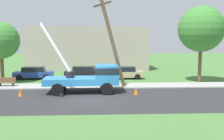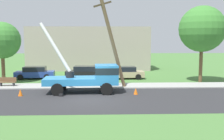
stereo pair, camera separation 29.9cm
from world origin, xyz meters
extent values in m
plane|color=#477538|center=(0.00, 12.00, 0.00)|extent=(120.00, 120.00, 0.00)
cube|color=#2B2B2D|center=(0.00, 0.00, 0.00)|extent=(80.00, 8.42, 0.01)
cube|color=#9E9E99|center=(0.00, 5.61, 0.05)|extent=(80.00, 2.81, 0.10)
cube|color=#2D84C6|center=(-1.83, 2.57, 1.02)|extent=(4.39, 2.57, 0.55)
cube|color=#2D84C6|center=(1.27, 2.69, 1.55)|extent=(1.99, 2.47, 1.60)
cube|color=#19232D|center=(1.27, 2.69, 1.90)|extent=(2.01, 2.49, 0.56)
cylinder|color=black|center=(-1.81, 2.57, 1.55)|extent=(0.70, 0.70, 0.50)
cylinder|color=silver|center=(-3.11, 3.17, 3.85)|extent=(2.93, 1.55, 4.26)
cube|color=black|center=(-2.37, 1.10, 0.10)|extent=(0.31, 0.31, 0.20)
cube|color=black|center=(-2.49, 4.00, 0.10)|extent=(0.31, 0.31, 0.20)
cylinder|color=black|center=(1.27, 1.49, 0.50)|extent=(1.00, 0.30, 1.00)
cylinder|color=black|center=(1.18, 3.89, 0.50)|extent=(1.00, 0.30, 1.00)
cylinder|color=black|center=(-2.69, 1.34, 0.50)|extent=(1.00, 0.30, 1.00)
cylinder|color=black|center=(-2.79, 3.73, 0.50)|extent=(1.00, 0.30, 1.00)
cylinder|color=brown|center=(1.86, 4.22, 4.29)|extent=(2.75, 1.84, 8.68)
cube|color=brown|center=(0.97, 3.68, 7.55)|extent=(1.59, 1.05, 0.70)
cone|color=orange|center=(3.67, 1.63, 0.28)|extent=(0.36, 0.36, 0.56)
cone|color=orange|center=(-5.63, 1.33, 0.28)|extent=(0.36, 0.36, 0.56)
cube|color=#263F99|center=(-6.88, 10.89, 0.55)|extent=(4.52, 2.13, 0.65)
cube|color=black|center=(-6.88, 10.89, 1.15)|extent=(2.58, 1.84, 0.55)
cylinder|color=black|center=(-5.37, 10.10, 0.32)|extent=(0.64, 0.22, 0.64)
cylinder|color=black|center=(-5.50, 11.89, 0.32)|extent=(0.64, 0.22, 0.64)
cylinder|color=black|center=(-8.26, 9.88, 0.32)|extent=(0.64, 0.22, 0.64)
cylinder|color=black|center=(-8.40, 11.67, 0.32)|extent=(0.64, 0.22, 0.64)
cube|color=black|center=(-1.14, 11.23, 0.55)|extent=(4.46, 1.95, 0.65)
cube|color=black|center=(-1.14, 11.23, 1.15)|extent=(2.52, 1.74, 0.55)
cylinder|color=black|center=(0.28, 10.27, 0.32)|extent=(0.64, 0.22, 0.64)
cylinder|color=black|center=(0.34, 12.07, 0.32)|extent=(0.64, 0.22, 0.64)
cylinder|color=black|center=(-2.62, 10.38, 0.32)|extent=(0.64, 0.22, 0.64)
cylinder|color=black|center=(-2.56, 12.18, 0.32)|extent=(0.64, 0.22, 0.64)
cube|color=tan|center=(3.51, 10.54, 0.55)|extent=(4.45, 1.92, 0.65)
cube|color=black|center=(3.51, 10.54, 1.15)|extent=(2.51, 1.72, 0.55)
cylinder|color=black|center=(4.99, 9.68, 0.32)|extent=(0.64, 0.22, 0.64)
cylinder|color=black|center=(4.94, 11.48, 0.32)|extent=(0.64, 0.22, 0.64)
cylinder|color=black|center=(2.09, 9.61, 0.32)|extent=(0.64, 0.22, 0.64)
cylinder|color=black|center=(2.04, 11.40, 0.32)|extent=(0.64, 0.22, 0.64)
cube|color=brown|center=(-8.18, 5.61, 0.45)|extent=(1.60, 0.44, 0.06)
cube|color=brown|center=(-8.18, 5.81, 0.70)|extent=(1.60, 0.06, 0.40)
cube|color=#333338|center=(-8.78, 5.61, 0.23)|extent=(0.10, 0.40, 0.45)
cube|color=#333338|center=(-7.58, 5.61, 0.23)|extent=(0.10, 0.40, 0.45)
cylinder|color=brown|center=(11.32, 7.65, 2.62)|extent=(0.36, 0.36, 5.24)
sphere|color=#3D7F33|center=(11.32, 7.65, 5.62)|extent=(4.79, 4.79, 4.79)
cylinder|color=brown|center=(-9.41, 8.06, 2.07)|extent=(0.36, 0.36, 4.15)
sphere|color=#3D7F33|center=(-9.41, 8.06, 4.44)|extent=(3.79, 3.79, 3.79)
cube|color=#A5998C|center=(-1.09, 20.99, 3.20)|extent=(18.00, 6.00, 6.40)
camera|label=1|loc=(0.63, -19.46, 4.41)|focal=41.99mm
camera|label=2|loc=(0.93, -19.47, 4.41)|focal=41.99mm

